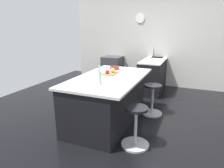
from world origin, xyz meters
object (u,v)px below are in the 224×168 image
oven_range (113,70)px  apple_yellow (113,70)px  stool_by_window (152,100)px  water_bottle (100,77)px  stool_middle (136,128)px  cutting_board (110,73)px  fruit_bowl (114,68)px  apple_red (107,72)px  kitchen_island (107,99)px

oven_range → apple_yellow: (2.36, 0.97, 0.53)m
stool_by_window → water_bottle: (1.18, -0.66, 0.72)m
stool_middle → apple_yellow: 1.37m
cutting_board → fruit_bowl: fruit_bowl is taller
water_bottle → cutting_board: bearing=-169.8°
oven_range → water_bottle: (3.18, 1.07, 0.59)m
apple_red → apple_yellow: bearing=158.6°
kitchen_island → stool_middle: 1.01m
apple_red → water_bottle: bearing=13.5°
stool_by_window → apple_red: 1.17m
fruit_bowl → cutting_board: bearing=10.1°
cutting_board → water_bottle: 0.78m
cutting_board → water_bottle: water_bottle is taller
water_bottle → kitchen_island: bearing=-169.4°
oven_range → stool_by_window: 2.65m
apple_yellow → fruit_bowl: bearing=-163.3°
apple_yellow → apple_red: 0.16m
kitchen_island → cutting_board: bearing=-170.5°
stool_middle → oven_range: bearing=-152.2°
stool_by_window → apple_yellow: apple_yellow is taller
stool_by_window → apple_red: size_ratio=8.32×
kitchen_island → water_bottle: 0.78m
stool_middle → apple_red: size_ratio=8.32×
stool_middle → stool_by_window: bearing=180.0°
cutting_board → apple_yellow: 0.08m
oven_range → kitchen_island: kitchen_island is taller
stool_middle → cutting_board: cutting_board is taller
stool_middle → fruit_bowl: fruit_bowl is taller
oven_range → cutting_board: 2.63m
kitchen_island → apple_red: bearing=-155.9°
apple_yellow → oven_range: bearing=-157.7°
stool_middle → fruit_bowl: (-1.30, -0.87, 0.64)m
oven_range → kitchen_island: 2.82m
stool_by_window → fruit_bowl: 1.08m
kitchen_island → water_bottle: size_ratio=6.56×
stool_by_window → fruit_bowl: size_ratio=3.18×
oven_range → stool_middle: (3.30, 1.73, -0.13)m
kitchen_island → stool_by_window: size_ratio=3.13×
apple_red → fruit_bowl: (-0.52, -0.05, -0.02)m
cutting_board → apple_red: (0.10, -0.02, 0.05)m
water_bottle → fruit_bowl: water_bottle is taller
kitchen_island → stool_middle: bearing=49.6°
stool_by_window → cutting_board: 1.09m
stool_middle → apple_yellow: bearing=-140.7°
apple_yellow → apple_red: bearing=-21.4°
stool_by_window → cutting_board: cutting_board is taller
oven_range → cutting_board: cutting_board is taller
apple_red → kitchen_island: bearing=24.1°
oven_range → apple_yellow: apple_yellow is taller
oven_range → kitchen_island: size_ratio=0.43×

